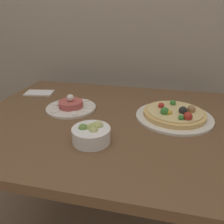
# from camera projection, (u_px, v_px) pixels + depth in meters

# --- Properties ---
(dining_table) EXTENTS (1.11, 0.87, 0.74)m
(dining_table) POSITION_uv_depth(u_px,v_px,m) (106.00, 138.00, 0.96)
(dining_table) COLOR brown
(dining_table) RESTS_ON ground_plane
(pizza_plate) EXTENTS (0.31, 0.31, 0.06)m
(pizza_plate) POSITION_uv_depth(u_px,v_px,m) (174.00, 114.00, 0.90)
(pizza_plate) COLOR silver
(pizza_plate) RESTS_ON dining_table
(tartare_plate) EXTENTS (0.22, 0.22, 0.07)m
(tartare_plate) POSITION_uv_depth(u_px,v_px,m) (71.00, 106.00, 0.99)
(tartare_plate) COLOR silver
(tartare_plate) RESTS_ON dining_table
(small_bowl) EXTENTS (0.13, 0.13, 0.07)m
(small_bowl) POSITION_uv_depth(u_px,v_px,m) (91.00, 134.00, 0.73)
(small_bowl) COLOR white
(small_bowl) RESTS_ON dining_table
(napkin) EXTENTS (0.16, 0.11, 0.01)m
(napkin) POSITION_uv_depth(u_px,v_px,m) (39.00, 93.00, 1.18)
(napkin) COLOR white
(napkin) RESTS_ON dining_table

